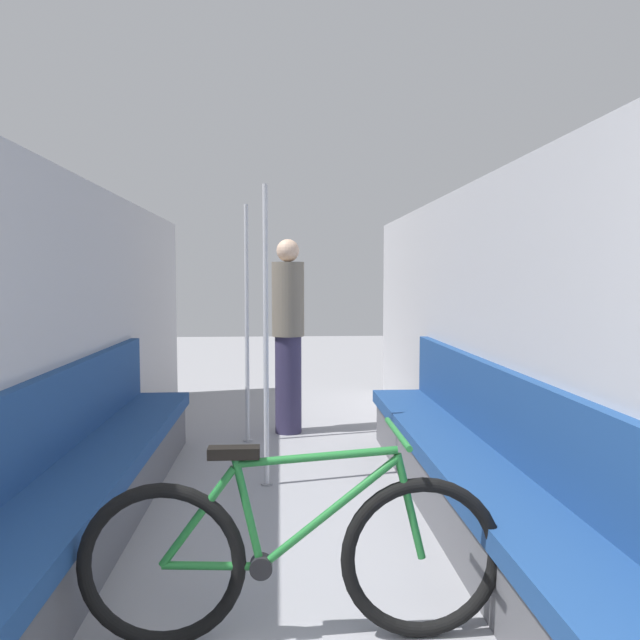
# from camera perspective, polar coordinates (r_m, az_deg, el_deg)

# --- Properties ---
(wall_left) EXTENTS (0.10, 9.04, 2.10)m
(wall_left) POSITION_cam_1_polar(r_m,az_deg,el_deg) (3.61, -25.46, -2.78)
(wall_left) COLOR #B2B2B7
(wall_left) RESTS_ON ground
(wall_right) EXTENTS (0.10, 9.04, 2.10)m
(wall_right) POSITION_cam_1_polar(r_m,az_deg,el_deg) (3.62, 18.51, -2.59)
(wall_right) COLOR #B2B2B7
(wall_right) RESTS_ON ground
(bench_seat_row_left) EXTENTS (0.49, 4.36, 0.93)m
(bench_seat_row_left) POSITION_cam_1_polar(r_m,az_deg,el_deg) (3.64, -21.38, -14.80)
(bench_seat_row_left) COLOR #5B5B60
(bench_seat_row_left) RESTS_ON ground
(bench_seat_row_right) EXTENTS (0.49, 4.36, 0.93)m
(bench_seat_row_right) POSITION_cam_1_polar(r_m,az_deg,el_deg) (3.64, 14.55, -14.61)
(bench_seat_row_right) COLOR #5B5B60
(bench_seat_row_right) RESTS_ON ground
(bicycle) EXTENTS (1.68, 0.46, 0.85)m
(bicycle) POSITION_cam_1_polar(r_m,az_deg,el_deg) (2.63, -2.48, -20.78)
(bicycle) COLOR black
(bicycle) RESTS_ON ground
(grab_pole_near) EXTENTS (0.08, 0.08, 2.08)m
(grab_pole_near) POSITION_cam_1_polar(r_m,az_deg,el_deg) (4.31, -4.97, -1.90)
(grab_pole_near) COLOR gray
(grab_pole_near) RESTS_ON ground
(grab_pole_far) EXTENTS (0.08, 0.08, 2.08)m
(grab_pole_far) POSITION_cam_1_polar(r_m,az_deg,el_deg) (5.50, -6.70, -0.67)
(grab_pole_far) COLOR gray
(grab_pole_far) RESTS_ON ground
(passenger_standing) EXTENTS (0.30, 0.30, 1.80)m
(passenger_standing) POSITION_cam_1_polar(r_m,az_deg,el_deg) (5.79, -2.93, -1.20)
(passenger_standing) COLOR #332D4C
(passenger_standing) RESTS_ON ground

